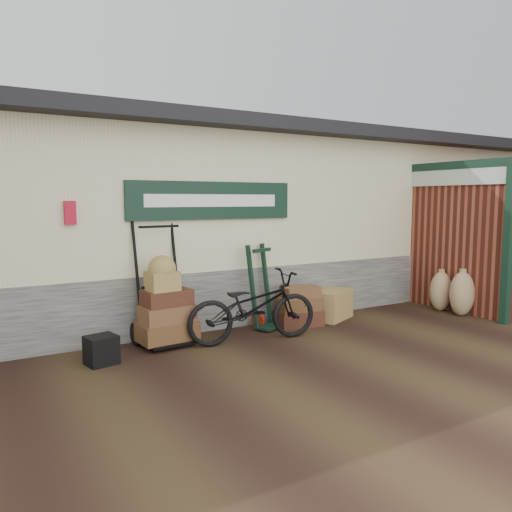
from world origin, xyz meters
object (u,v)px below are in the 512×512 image
(green_barrow, at_px, (262,287))
(bicycle, at_px, (253,303))
(suitcase_stack, at_px, (298,306))
(wicker_hamper, at_px, (331,304))
(black_trunk, at_px, (101,350))
(porter_trolley, at_px, (160,277))

(green_barrow, xyz_separation_m, bicycle, (-0.48, -0.55, -0.10))
(suitcase_stack, distance_m, wicker_hamper, 0.73)
(green_barrow, height_order, bicycle, green_barrow)
(suitcase_stack, xyz_separation_m, wicker_hamper, (0.72, 0.09, -0.07))
(suitcase_stack, distance_m, black_trunk, 3.13)
(green_barrow, relative_size, bicycle, 0.69)
(porter_trolley, xyz_separation_m, suitcase_stack, (2.18, -0.20, -0.60))
(porter_trolley, distance_m, suitcase_stack, 2.27)
(suitcase_stack, bearing_deg, porter_trolley, 174.87)
(green_barrow, relative_size, wicker_hamper, 1.74)
(green_barrow, height_order, suitcase_stack, green_barrow)
(bicycle, bearing_deg, porter_trolley, 69.64)
(porter_trolley, height_order, wicker_hamper, porter_trolley)
(porter_trolley, distance_m, bicycle, 1.32)
(porter_trolley, bearing_deg, suitcase_stack, -9.15)
(suitcase_stack, bearing_deg, black_trunk, -174.25)
(green_barrow, height_order, wicker_hamper, green_barrow)
(suitcase_stack, xyz_separation_m, black_trunk, (-3.11, -0.31, -0.14))
(wicker_hamper, distance_m, bicycle, 1.88)
(suitcase_stack, relative_size, bicycle, 0.38)
(green_barrow, bearing_deg, black_trunk, 168.34)
(black_trunk, bearing_deg, green_barrow, 10.25)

